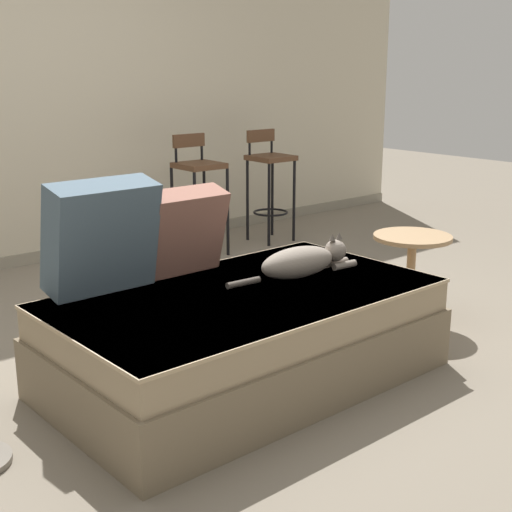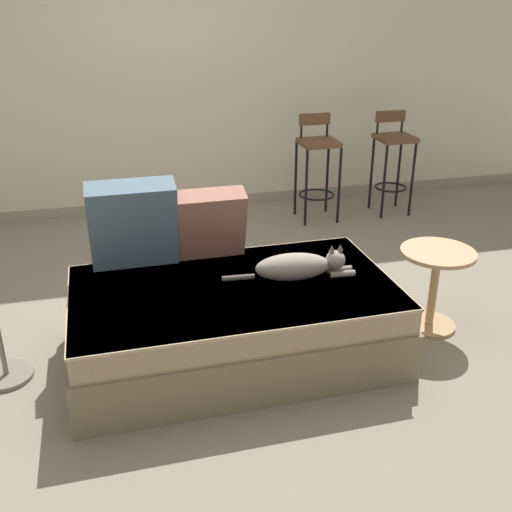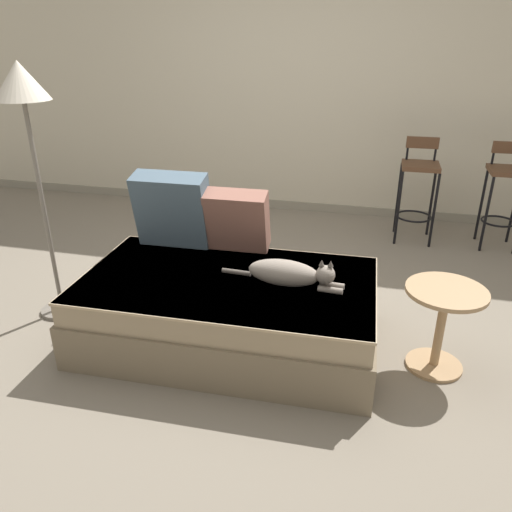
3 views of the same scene
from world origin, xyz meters
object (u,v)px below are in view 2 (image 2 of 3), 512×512
throw_pillow_middle (210,223)px  throw_pillow_corner (133,224)px  bar_stool_near_window (317,159)px  bar_stool_by_doorway (393,153)px  couch (234,321)px  side_table (435,278)px  cat (298,266)px

throw_pillow_middle → throw_pillow_corner: bearing=-178.9°
throw_pillow_corner → throw_pillow_middle: bearing=1.1°
bar_stool_near_window → bar_stool_by_doorway: bearing=0.0°
couch → bar_stool_by_doorway: (1.90, 2.03, 0.34)m
throw_pillow_corner → throw_pillow_middle: throw_pillow_corner is taller
couch → side_table: side_table is taller
throw_pillow_corner → bar_stool_near_window: (1.68, 1.63, -0.15)m
cat → side_table: size_ratio=1.45×
throw_pillow_corner → bar_stool_by_doorway: 2.90m
bar_stool_near_window → throw_pillow_corner: bearing=-135.9°
couch → cat: cat is taller
couch → bar_stool_by_doorway: bar_stool_by_doorway is taller
throw_pillow_corner → throw_pillow_middle: (0.44, 0.01, -0.04)m
throw_pillow_corner → bar_stool_by_doorway: (2.40, 1.63, -0.14)m
cat → side_table: bearing=1.2°
throw_pillow_corner → bar_stool_near_window: throw_pillow_corner is taller
throw_pillow_middle → cat: bearing=-44.0°
couch → bar_stool_near_window: size_ratio=1.94×
side_table → throw_pillow_middle: bearing=163.3°
cat → couch: bearing=-179.0°
throw_pillow_corner → bar_stool_near_window: size_ratio=0.56×
throw_pillow_corner → throw_pillow_middle: 0.44m
couch → bar_stool_near_window: bar_stool_near_window is taller
couch → bar_stool_near_window: (1.18, 2.03, 0.32)m
throw_pillow_corner → cat: throw_pillow_corner is taller
bar_stool_near_window → side_table: bar_stool_near_window is taller
couch → cat: (0.37, 0.01, 0.29)m
throw_pillow_middle → cat: 0.60m
cat → bar_stool_by_doorway: bar_stool_by_doorway is taller
couch → throw_pillow_middle: size_ratio=4.16×
bar_stool_by_doorway → throw_pillow_corner: bearing=-145.8°
throw_pillow_middle → side_table: bearing=-16.7°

